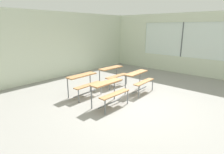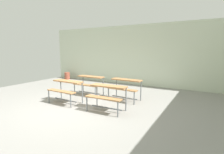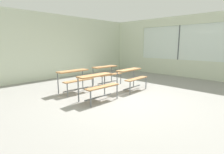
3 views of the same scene
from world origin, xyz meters
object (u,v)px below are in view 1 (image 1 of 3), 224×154
desk_bench_r1c0 (84,80)px  desk_bench_r1c1 (113,72)px  desk_bench_r0c0 (109,88)px  desk_bench_r0c1 (139,77)px

desk_bench_r1c0 → desk_bench_r1c1: (1.54, 0.05, 0.00)m
desk_bench_r0c0 → desk_bench_r0c1: same height
desk_bench_r1c1 → desk_bench_r0c0: bearing=-139.2°
desk_bench_r1c0 → desk_bench_r1c1: bearing=1.3°
desk_bench_r0c0 → desk_bench_r0c1: (1.61, 0.02, 0.00)m
desk_bench_r0c0 → desk_bench_r1c1: bearing=39.2°
desk_bench_r0c0 → desk_bench_r1c0: 1.22m
desk_bench_r0c1 → desk_bench_r1c0: size_ratio=1.02×
desk_bench_r0c0 → desk_bench_r1c1: size_ratio=0.99×
desk_bench_r0c0 → desk_bench_r1c1: same height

